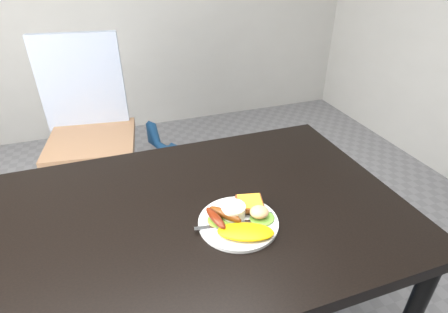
{
  "coord_description": "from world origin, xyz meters",
  "views": [
    {
      "loc": [
        -0.2,
        -0.78,
        1.41
      ],
      "look_at": [
        0.08,
        0.02,
        0.9
      ],
      "focal_mm": 28.0,
      "sensor_mm": 36.0,
      "label": 1
    }
  ],
  "objects_px": {
    "dining_table": "(201,214)",
    "plate": "(238,223)",
    "person": "(194,84)",
    "dining_chair": "(92,142)"
  },
  "relations": [
    {
      "from": "dining_table",
      "to": "plate",
      "type": "distance_m",
      "value": 0.13
    },
    {
      "from": "person",
      "to": "plate",
      "type": "distance_m",
      "value": 0.88
    },
    {
      "from": "dining_chair",
      "to": "person",
      "type": "height_order",
      "value": "person"
    },
    {
      "from": "dining_table",
      "to": "dining_chair",
      "type": "distance_m",
      "value": 1.22
    },
    {
      "from": "dining_table",
      "to": "person",
      "type": "height_order",
      "value": "person"
    },
    {
      "from": "person",
      "to": "plate",
      "type": "bearing_deg",
      "value": 62.51
    },
    {
      "from": "plate",
      "to": "dining_table",
      "type": "bearing_deg",
      "value": 128.42
    },
    {
      "from": "person",
      "to": "dining_chair",
      "type": "bearing_deg",
      "value": -55.34
    },
    {
      "from": "dining_table",
      "to": "dining_chair",
      "type": "xyz_separation_m",
      "value": [
        -0.34,
        1.14,
        -0.28
      ]
    },
    {
      "from": "dining_chair",
      "to": "plate",
      "type": "bearing_deg",
      "value": -63.66
    }
  ]
}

